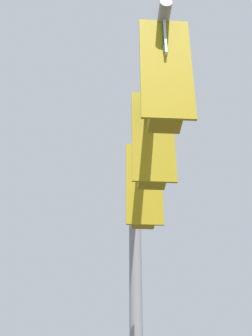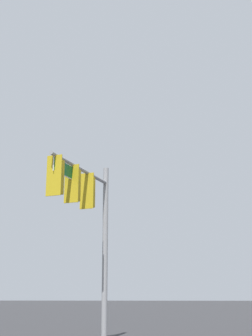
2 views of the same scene
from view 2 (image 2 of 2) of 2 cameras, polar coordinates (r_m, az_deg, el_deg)
The scene contains 1 object.
signal_pole_near at distance 16.51m, azimuth -5.00°, elevation -4.62°, with size 4.28×1.35×6.41m.
Camera 2 is at (10.55, -4.35, 1.48)m, focal length 50.00 mm.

